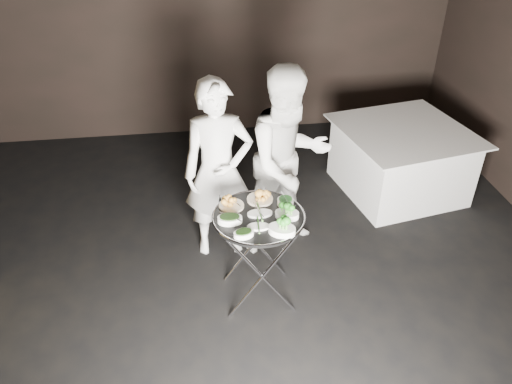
{
  "coord_description": "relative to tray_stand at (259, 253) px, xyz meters",
  "views": [
    {
      "loc": [
        -0.33,
        -2.75,
        3.07
      ],
      "look_at": [
        0.11,
        0.44,
        0.95
      ],
      "focal_mm": 35.0,
      "sensor_mm": 36.0,
      "label": 1
    }
  ],
  "objects": [
    {
      "name": "potato_plate_a",
      "position": [
        -0.19,
        0.15,
        0.4
      ],
      "size": [
        0.2,
        0.2,
        0.07
      ],
      "rotation": [
        0.0,
        0.0,
        0.15
      ],
      "color": "beige",
      "rests_on": "serving_tray"
    },
    {
      "name": "waiter_right",
      "position": [
        0.36,
        0.7,
        0.42
      ],
      "size": [
        1.02,
        0.91,
        1.75
      ],
      "primitive_type": "imported",
      "rotation": [
        0.0,
        0.0,
        0.34
      ],
      "color": "white",
      "rests_on": "floor"
    },
    {
      "name": "dining_table",
      "position": [
        1.76,
        1.43,
        -0.09
      ],
      "size": [
        1.29,
        1.29,
        0.74
      ],
      "rotation": [
        0.0,
        0.0,
        0.19
      ],
      "color": "white",
      "rests_on": "floor"
    },
    {
      "name": "broccoli_bowl_b",
      "position": [
        0.14,
        -0.23,
        0.41
      ],
      "size": [
        0.24,
        0.21,
        0.08
      ],
      "rotation": [
        0.0,
        0.0,
        -0.41
      ],
      "color": "white",
      "rests_on": "serving_tray"
    },
    {
      "name": "asparagus_plate_a",
      "position": [
        0.01,
        0.02,
        0.39
      ],
      "size": [
        0.2,
        0.11,
        0.04
      ],
      "rotation": [
        0.0,
        0.0,
        0.02
      ],
      "color": "white",
      "rests_on": "serving_tray"
    },
    {
      "name": "potato_plate_b",
      "position": [
        0.04,
        0.21,
        0.41
      ],
      "size": [
        0.21,
        0.21,
        0.08
      ],
      "rotation": [
        0.0,
        0.0,
        0.19
      ],
      "color": "beige",
      "rests_on": "serving_tray"
    },
    {
      "name": "greens_bowl",
      "position": [
        0.23,
        0.12,
        0.41
      ],
      "size": [
        0.13,
        0.13,
        0.08
      ],
      "rotation": [
        0.0,
        0.0,
        -0.27
      ],
      "color": "white",
      "rests_on": "serving_tray"
    },
    {
      "name": "asparagus_plate_b",
      "position": [
        -0.02,
        -0.14,
        0.39
      ],
      "size": [
        0.18,
        0.11,
        0.03
      ],
      "rotation": [
        0.0,
        0.0,
        -0.07
      ],
      "color": "white",
      "rests_on": "serving_tray"
    },
    {
      "name": "waiter_left",
      "position": [
        -0.26,
        0.69,
        0.38
      ],
      "size": [
        0.62,
        0.42,
        1.67
      ],
      "primitive_type": "imported",
      "rotation": [
        0.0,
        0.0,
        0.03
      ],
      "color": "white",
      "rests_on": "floor"
    },
    {
      "name": "wall_back",
      "position": [
        -0.11,
        3.24,
        1.04
      ],
      "size": [
        6.0,
        0.05,
        3.0
      ],
      "primitive_type": "cube",
      "color": "black",
      "rests_on": "floor"
    },
    {
      "name": "floor",
      "position": [
        -0.11,
        -0.29,
        -0.48
      ],
      "size": [
        6.0,
        7.0,
        0.05
      ],
      "primitive_type": "cube",
      "color": "black",
      "rests_on": "ground"
    },
    {
      "name": "spinach_bowl_a",
      "position": [
        -0.22,
        -0.05,
        0.41
      ],
      "size": [
        0.2,
        0.14,
        0.08
      ],
      "rotation": [
        0.0,
        0.0,
        -0.1
      ],
      "color": "white",
      "rests_on": "serving_tray"
    },
    {
      "name": "serving_tray",
      "position": [
        0.0,
        0.0,
        0.36
      ],
      "size": [
        0.72,
        0.72,
        0.04
      ],
      "color": "black",
      "rests_on": "tray_stand"
    },
    {
      "name": "serving_utensils",
      "position": [
        0.02,
        0.07,
        0.43
      ],
      "size": [
        0.59,
        0.43,
        0.01
      ],
      "color": "silver",
      "rests_on": "serving_tray"
    },
    {
      "name": "spinach_bowl_b",
      "position": [
        -0.14,
        -0.23,
        0.4
      ],
      "size": [
        0.17,
        0.13,
        0.06
      ],
      "rotation": [
        0.0,
        0.0,
        0.23
      ],
      "color": "white",
      "rests_on": "serving_tray"
    },
    {
      "name": "tray_stand",
      "position": [
        0.0,
        0.0,
        0.0
      ],
      "size": [
        0.55,
        0.47,
        0.81
      ],
      "rotation": [
        0.0,
        0.0,
        0.11
      ],
      "color": "silver",
      "rests_on": "floor"
    },
    {
      "name": "broccoli_bowl_a",
      "position": [
        0.21,
        -0.04,
        0.41
      ],
      "size": [
        0.21,
        0.18,
        0.08
      ],
      "rotation": [
        0.0,
        0.0,
        -0.31
      ],
      "color": "white",
      "rests_on": "serving_tray"
    }
  ]
}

